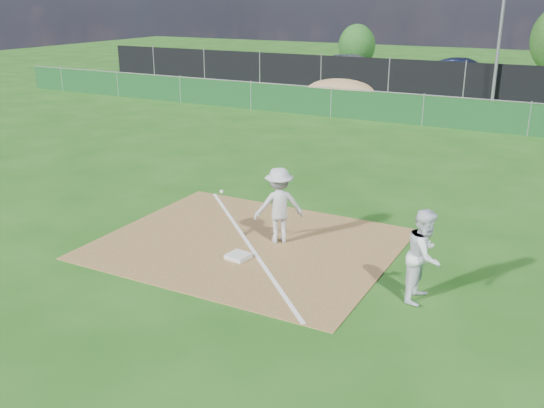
{
  "coord_description": "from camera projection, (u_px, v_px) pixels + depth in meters",
  "views": [
    {
      "loc": [
        6.06,
        -9.26,
        5.02
      ],
      "look_at": [
        0.58,
        1.0,
        1.0
      ],
      "focal_mm": 40.0,
      "sensor_mm": 36.0,
      "label": 1
    }
  ],
  "objects": [
    {
      "name": "car_mid",
      "position": [
        463.0,
        73.0,
        34.76
      ],
      "size": [
        4.84,
        1.99,
        1.56
      ],
      "primitive_type": "imported",
      "rotation": [
        0.0,
        0.0,
        1.5
      ],
      "color": "black",
      "rests_on": "parking_lot"
    },
    {
      "name": "parking_lot",
      "position": [
        480.0,
        86.0,
        35.4
      ],
      "size": [
        46.0,
        9.0,
        0.01
      ],
      "primitive_type": "cube",
      "color": "black",
      "rests_on": "ground"
    },
    {
      "name": "infield_dirt",
      "position": [
        248.0,
        244.0,
        12.89
      ],
      "size": [
        6.0,
        5.0,
        0.02
      ],
      "primitive_type": "cube",
      "color": "brown",
      "rests_on": "ground"
    },
    {
      "name": "first_base",
      "position": [
        238.0,
        256.0,
        12.15
      ],
      "size": [
        0.46,
        0.46,
        0.09
      ],
      "primitive_type": "cube",
      "rotation": [
        0.0,
        0.0,
        -0.13
      ],
      "color": "silver",
      "rests_on": "infield_dirt"
    },
    {
      "name": "play_at_first",
      "position": [
        279.0,
        205.0,
        12.72
      ],
      "size": [
        1.87,
        1.13,
        1.63
      ],
      "color": "silver",
      "rests_on": "infield_dirt"
    },
    {
      "name": "ground",
      "position": [
        383.0,
        152.0,
        20.39
      ],
      "size": [
        90.0,
        90.0,
        0.0
      ],
      "primitive_type": "plane",
      "color": "#1A4E10",
      "rests_on": "ground"
    },
    {
      "name": "tree_left",
      "position": [
        357.0,
        46.0,
        43.03
      ],
      "size": [
        2.61,
        2.61,
        3.1
      ],
      "color": "#382316",
      "rests_on": "ground"
    },
    {
      "name": "dirt_mound",
      "position": [
        340.0,
        91.0,
        29.51
      ],
      "size": [
        3.38,
        2.6,
        1.17
      ],
      "primitive_type": "ellipsoid",
      "color": "#9D7A4B",
      "rests_on": "ground"
    },
    {
      "name": "green_fence",
      "position": [
        423.0,
        111.0,
        24.37
      ],
      "size": [
        44.0,
        0.05,
        1.2
      ],
      "primitive_type": "cube",
      "color": "#113E19",
      "rests_on": "ground"
    },
    {
      "name": "foul_line",
      "position": [
        248.0,
        243.0,
        12.88
      ],
      "size": [
        5.01,
        5.01,
        0.01
      ],
      "primitive_type": "cube",
      "rotation": [
        0.0,
        0.0,
        0.79
      ],
      "color": "white",
      "rests_on": "infield_dirt"
    },
    {
      "name": "car_left",
      "position": [
        354.0,
        66.0,
        37.56
      ],
      "size": [
        5.26,
        3.78,
        1.66
      ],
      "primitive_type": "imported",
      "rotation": [
        0.0,
        0.0,
        1.99
      ],
      "color": "#B6B8BF",
      "rests_on": "parking_lot"
    },
    {
      "name": "runner",
      "position": [
        424.0,
        255.0,
        10.31
      ],
      "size": [
        0.65,
        0.82,
        1.65
      ],
      "primitive_type": "imported",
      "rotation": [
        0.0,
        0.0,
        1.54
      ],
      "color": "silver",
      "rests_on": "ground"
    },
    {
      "name": "light_pole",
      "position": [
        502.0,
        17.0,
        29.0
      ],
      "size": [
        0.16,
        0.16,
        8.0
      ],
      "primitive_type": "cylinder",
      "color": "slate",
      "rests_on": "ground"
    },
    {
      "name": "black_fence",
      "position": [
        465.0,
        80.0,
        30.94
      ],
      "size": [
        46.0,
        0.04,
        1.8
      ],
      "primitive_type": "cube",
      "color": "black",
      "rests_on": "ground"
    }
  ]
}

